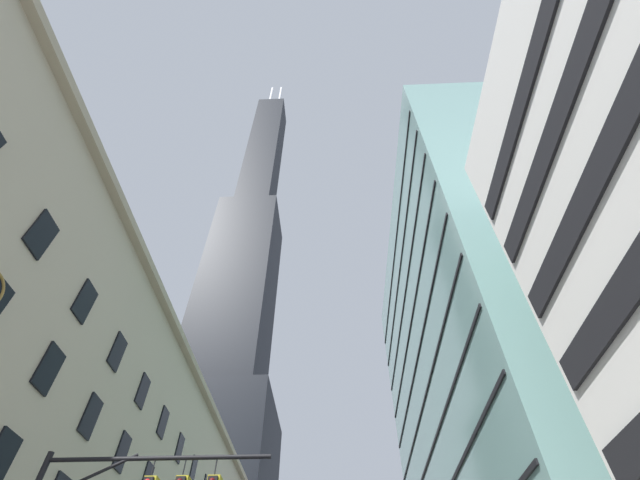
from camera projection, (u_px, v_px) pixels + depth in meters
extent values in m
cube|color=tan|center=(204.00, 390.00, 43.49)|extent=(0.70, 72.85, 0.60)
cube|color=black|center=(49.00, 368.00, 20.35)|extent=(0.14, 1.40, 2.20)
cube|color=black|center=(91.00, 416.00, 23.69)|extent=(0.14, 1.40, 2.20)
cube|color=black|center=(122.00, 452.00, 27.03)|extent=(0.14, 1.40, 2.20)
cube|color=black|center=(147.00, 480.00, 30.37)|extent=(0.14, 1.40, 2.20)
cube|color=black|center=(41.00, 234.00, 20.14)|extent=(0.14, 1.40, 2.20)
cube|color=black|center=(85.00, 301.00, 23.48)|extent=(0.14, 1.40, 2.20)
cube|color=black|center=(117.00, 352.00, 26.82)|extent=(0.14, 1.40, 2.20)
cube|color=black|center=(143.00, 391.00, 30.15)|extent=(0.14, 1.40, 2.20)
cube|color=black|center=(163.00, 422.00, 33.49)|extent=(0.14, 1.40, 2.20)
cube|color=black|center=(179.00, 448.00, 36.83)|extent=(0.14, 1.40, 2.20)
cube|color=black|center=(193.00, 470.00, 40.17)|extent=(0.14, 1.40, 2.20)
cube|color=black|center=(238.00, 293.00, 109.43)|extent=(17.28, 17.28, 61.99)
cube|color=black|center=(264.00, 155.00, 161.31)|extent=(11.11, 11.11, 77.49)
cylinder|color=silver|center=(270.00, 99.00, 199.78)|extent=(1.20, 1.20, 25.76)
cylinder|color=silver|center=(280.00, 99.00, 199.66)|extent=(1.20, 1.20, 25.76)
cube|color=black|center=(590.00, 189.00, 12.81)|extent=(0.16, 11.32, 1.10)
cube|color=black|center=(550.00, 141.00, 15.04)|extent=(0.16, 11.32, 1.10)
cube|color=black|center=(521.00, 105.00, 17.27)|extent=(0.16, 11.32, 1.10)
cube|color=gray|center=(497.00, 378.00, 40.40)|extent=(14.97, 39.81, 45.17)
cube|color=black|center=(432.00, 451.00, 35.71)|extent=(0.12, 38.81, 0.24)
cube|color=black|center=(423.00, 405.00, 38.69)|extent=(0.12, 38.81, 0.24)
cube|color=black|center=(416.00, 367.00, 41.66)|extent=(0.12, 38.81, 0.24)
cube|color=black|center=(409.00, 333.00, 44.64)|extent=(0.12, 38.81, 0.24)
cube|color=black|center=(404.00, 304.00, 47.61)|extent=(0.12, 38.81, 0.24)
cube|color=black|center=(399.00, 278.00, 50.59)|extent=(0.12, 38.81, 0.24)
cube|color=black|center=(394.00, 255.00, 53.57)|extent=(0.12, 38.81, 0.24)
cylinder|color=black|center=(159.00, 458.00, 13.74)|extent=(7.41, 0.14, 0.14)
cylinder|color=black|center=(84.00, 479.00, 13.35)|extent=(3.05, 0.10, 1.54)
cylinder|color=black|center=(153.00, 468.00, 13.52)|extent=(0.04, 0.04, 0.60)
cylinder|color=black|center=(184.00, 468.00, 13.49)|extent=(0.04, 0.04, 0.60)
cylinder|color=black|center=(216.00, 467.00, 13.46)|extent=(0.04, 0.04, 0.60)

